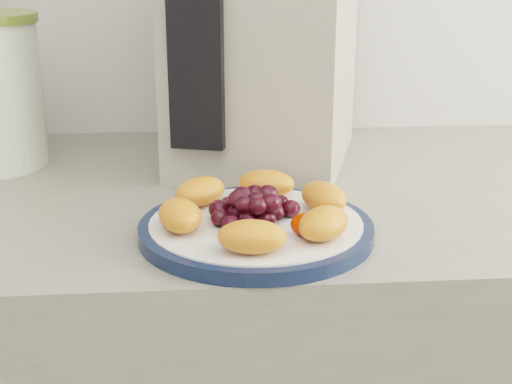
{
  "coord_description": "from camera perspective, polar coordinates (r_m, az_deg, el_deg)",
  "views": [
    {
      "loc": [
        0.03,
        0.32,
        1.19
      ],
      "look_at": [
        0.09,
        1.02,
        0.95
      ],
      "focal_mm": 50.0,
      "sensor_mm": 36.0,
      "label": 1
    }
  ],
  "objects": [
    {
      "name": "plate_rim",
      "position": [
        0.76,
        0.0,
        -3.03
      ],
      "size": [
        0.25,
        0.25,
        0.01
      ],
      "primitive_type": "cylinder",
      "color": "#111F3E",
      "rests_on": "counter"
    },
    {
      "name": "fruit_plate",
      "position": [
        0.75,
        0.2,
        -1.23
      ],
      "size": [
        0.22,
        0.22,
        0.04
      ],
      "color": "orange",
      "rests_on": "plate_face"
    },
    {
      "name": "plate_face",
      "position": [
        0.76,
        0.0,
        -2.96
      ],
      "size": [
        0.23,
        0.23,
        0.02
      ],
      "primitive_type": "cylinder",
      "color": "white",
      "rests_on": "counter"
    },
    {
      "name": "appliance_panel",
      "position": [
        0.87,
        -4.85,
        12.77
      ],
      "size": [
        0.07,
        0.04,
        0.29
      ],
      "primitive_type": "cube",
      "rotation": [
        0.0,
        0.0,
        -0.29
      ],
      "color": "black",
      "rests_on": "appliance_body"
    },
    {
      "name": "appliance_body",
      "position": [
        1.02,
        0.95,
        13.35
      ],
      "size": [
        0.3,
        0.36,
        0.39
      ],
      "primitive_type": "cube",
      "rotation": [
        0.0,
        0.0,
        -0.29
      ],
      "color": "#B2AB9A",
      "rests_on": "counter"
    }
  ]
}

